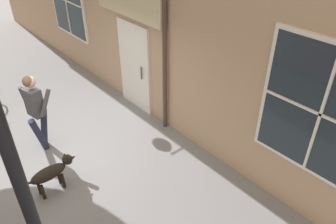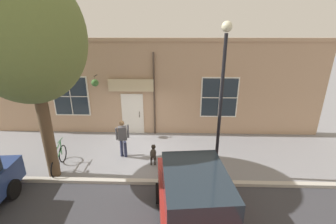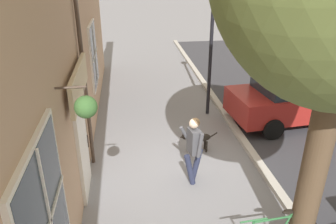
% 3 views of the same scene
% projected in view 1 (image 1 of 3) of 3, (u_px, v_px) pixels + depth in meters
% --- Properties ---
extents(ground_plane, '(90.00, 90.00, 0.00)m').
position_uv_depth(ground_plane, '(64.00, 150.00, 6.73)').
color(ground_plane, gray).
extents(storefront_facade, '(0.95, 18.00, 4.73)m').
position_uv_depth(storefront_facade, '(150.00, 13.00, 6.69)').
color(storefront_facade, tan).
rests_on(storefront_facade, ground_plane).
extents(pedestrian_walking, '(0.56, 0.55, 1.63)m').
position_uv_depth(pedestrian_walking, '(35.00, 106.00, 6.33)').
color(pedestrian_walking, '#282D47').
rests_on(pedestrian_walking, ground_plane).
extents(dog_on_leash, '(1.04, 0.28, 0.62)m').
position_uv_depth(dog_on_leash, '(52.00, 172.00, 5.64)').
color(dog_on_leash, black).
rests_on(dog_on_leash, ground_plane).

